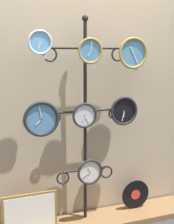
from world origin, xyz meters
TOP-DOWN VIEW (x-y plane):
  - shop_wall at (0.00, 0.57)m, footprint 4.40×0.04m
  - low_shelf at (0.00, 0.35)m, footprint 2.20×0.36m
  - display_stand at (0.00, 0.41)m, footprint 0.78×0.40m
  - clock_top_left at (-0.43, 0.31)m, footprint 0.21×0.04m
  - clock_top_center at (0.01, 0.31)m, footprint 0.23×0.04m
  - clock_top_right at (0.44, 0.33)m, footprint 0.30×0.04m
  - clock_middle_left at (-0.44, 0.30)m, footprint 0.31×0.04m
  - clock_middle_center at (-0.04, 0.33)m, footprint 0.24×0.04m
  - clock_middle_right at (0.36, 0.32)m, footprint 0.28×0.04m
  - clock_bottom_center at (0.01, 0.30)m, footprint 0.25×0.04m
  - vinyl_record at (0.55, 0.40)m, footprint 0.31×0.01m
  - picture_frame at (-0.56, 0.33)m, footprint 0.50×0.02m
  - price_tag_upper at (-0.40, 0.30)m, footprint 0.04×0.00m
  - price_tag_mid at (0.04, 0.30)m, footprint 0.04×0.00m
  - price_tag_lower at (0.48, 0.33)m, footprint 0.04×0.00m

SIDE VIEW (x-z plane):
  - low_shelf at x=0.00m, z-range 0.00..0.06m
  - vinyl_record at x=0.55m, z-range 0.06..0.37m
  - picture_frame at x=-0.56m, z-range 0.06..0.43m
  - clock_bottom_center at x=0.01m, z-range 0.45..0.70m
  - display_stand at x=0.00m, z-range -0.37..1.64m
  - clock_middle_center at x=-0.04m, z-range 0.99..1.23m
  - clock_middle_left at x=-0.44m, z-range 0.96..1.27m
  - clock_middle_right at x=0.36m, z-range 0.99..1.27m
  - shop_wall at x=0.00m, z-range 0.00..2.80m
  - price_tag_lower at x=0.48m, z-range 1.49..1.52m
  - price_tag_mid at x=0.04m, z-range 1.54..1.57m
  - price_tag_upper at x=-0.40m, z-range 1.62..1.65m
  - clock_top_right at x=0.44m, z-range 1.52..1.82m
  - clock_top_center at x=0.01m, z-range 1.57..1.80m
  - clock_top_left at x=-0.43m, z-range 1.65..1.86m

